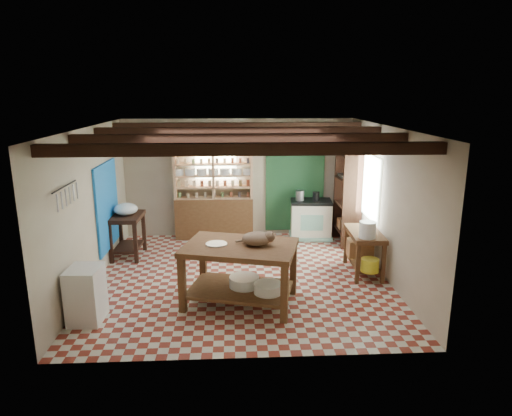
{
  "coord_description": "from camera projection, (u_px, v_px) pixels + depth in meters",
  "views": [
    {
      "loc": [
        -0.15,
        -7.44,
        3.16
      ],
      "look_at": [
        0.27,
        0.3,
        1.18
      ],
      "focal_mm": 32.0,
      "sensor_mm": 36.0,
      "label": 1
    }
  ],
  "objects": [
    {
      "name": "window_back",
      "position": [
        216.0,
        161.0,
        9.95
      ],
      "size": [
        0.9,
        0.02,
        0.8
      ],
      "primitive_type": "cube",
      "color": "beige",
      "rests_on": "wall_back"
    },
    {
      "name": "white_bucket",
      "position": [
        368.0,
        230.0,
        7.65
      ],
      "size": [
        0.29,
        0.29,
        0.28
      ],
      "primitive_type": "cylinder",
      "rotation": [
        0.0,
        0.0,
        -0.04
      ],
      "color": "white",
      "rests_on": "right_counter"
    },
    {
      "name": "right_counter",
      "position": [
        364.0,
        252.0,
        8.12
      ],
      "size": [
        0.58,
        1.1,
        0.77
      ],
      "primitive_type": "cube",
      "rotation": [
        0.0,
        0.0,
        -0.04
      ],
      "color": "brown",
      "rests_on": "floor"
    },
    {
      "name": "tall_rack",
      "position": [
        347.0,
        197.0,
        9.6
      ],
      "size": [
        0.4,
        0.86,
        2.0
      ],
      "primitive_type": "cube",
      "color": "#341C12",
      "rests_on": "floor"
    },
    {
      "name": "cat",
      "position": [
        257.0,
        239.0,
        6.79
      ],
      "size": [
        0.48,
        0.38,
        0.2
      ],
      "primitive_type": "ellipsoid",
      "rotation": [
        0.0,
        0.0,
        -0.09
      ],
      "color": "#8C6C51",
      "rests_on": "work_table"
    },
    {
      "name": "blue_wall_patch",
      "position": [
        107.0,
        206.0,
        8.46
      ],
      "size": [
        0.04,
        1.4,
        1.6
      ],
      "primitive_type": "cube",
      "color": "blue",
      "rests_on": "wall_left"
    },
    {
      "name": "wicker_basket",
      "position": [
        360.0,
        248.0,
        8.42
      ],
      "size": [
        0.46,
        0.38,
        0.31
      ],
      "primitive_type": "cube",
      "rotation": [
        0.0,
        0.0,
        -0.04
      ],
      "color": "#9D693F",
      "rests_on": "right_counter"
    },
    {
      "name": "wall_left",
      "position": [
        90.0,
        207.0,
        7.54
      ],
      "size": [
        0.04,
        5.0,
        2.6
      ],
      "primitive_type": "cube",
      "color": "#BBAE96",
      "rests_on": "floor"
    },
    {
      "name": "work_table",
      "position": [
        240.0,
        274.0,
        6.94
      ],
      "size": [
        1.87,
        1.49,
        0.93
      ],
      "primitive_type": "cube",
      "rotation": [
        0.0,
        0.0,
        -0.26
      ],
      "color": "brown",
      "rests_on": "floor"
    },
    {
      "name": "prep_table",
      "position": [
        128.0,
        236.0,
        8.91
      ],
      "size": [
        0.6,
        0.86,
        0.85
      ],
      "primitive_type": "cube",
      "rotation": [
        0.0,
        0.0,
        -0.03
      ],
      "color": "#341C12",
      "rests_on": "floor"
    },
    {
      "name": "ceiling",
      "position": [
        240.0,
        127.0,
        7.35
      ],
      "size": [
        5.0,
        5.0,
        0.02
      ],
      "primitive_type": "cube",
      "color": "#404044",
      "rests_on": "wall_back"
    },
    {
      "name": "steel_tray",
      "position": [
        216.0,
        244.0,
        6.84
      ],
      "size": [
        0.39,
        0.39,
        0.02
      ],
      "primitive_type": "cylinder",
      "rotation": [
        0.0,
        0.0,
        -0.26
      ],
      "color": "#A5A4AC",
      "rests_on": "work_table"
    },
    {
      "name": "basin_large",
      "position": [
        244.0,
        281.0,
        7.01
      ],
      "size": [
        0.56,
        0.56,
        0.16
      ],
      "primitive_type": "cylinder",
      "rotation": [
        0.0,
        0.0,
        -0.26
      ],
      "color": "white",
      "rests_on": "work_table"
    },
    {
      "name": "utensil_rail",
      "position": [
        65.0,
        195.0,
        6.26
      ],
      "size": [
        0.06,
        0.9,
        0.28
      ],
      "primitive_type": "cube",
      "color": "black",
      "rests_on": "wall_left"
    },
    {
      "name": "wall_front",
      "position": [
        246.0,
        258.0,
        5.25
      ],
      "size": [
        5.0,
        0.04,
        2.6
      ],
      "primitive_type": "cube",
      "color": "#BBAE96",
      "rests_on": "floor"
    },
    {
      "name": "white_cabinet",
      "position": [
        86.0,
        295.0,
        6.39
      ],
      "size": [
        0.47,
        0.55,
        0.79
      ],
      "primitive_type": "cube",
      "rotation": [
        0.0,
        0.0,
        -0.05
      ],
      "color": "white",
      "rests_on": "floor"
    },
    {
      "name": "basin_small",
      "position": [
        268.0,
        288.0,
        6.79
      ],
      "size": [
        0.52,
        0.52,
        0.15
      ],
      "primitive_type": "cylinder",
      "rotation": [
        0.0,
        0.0,
        -0.26
      ],
      "color": "white",
      "rests_on": "work_table"
    },
    {
      "name": "ceiling_beams",
      "position": [
        241.0,
        135.0,
        7.38
      ],
      "size": [
        5.0,
        3.8,
        0.15
      ],
      "primitive_type": "cube",
      "color": "#341C12",
      "rests_on": "ceiling"
    },
    {
      "name": "floor",
      "position": [
        242.0,
        278.0,
        8.0
      ],
      "size": [
        5.0,
        5.0,
        0.02
      ],
      "primitive_type": "cube",
      "color": "maroon",
      "rests_on": "ground"
    },
    {
      "name": "kettle_right",
      "position": [
        316.0,
        196.0,
        9.92
      ],
      "size": [
        0.16,
        0.16,
        0.18
      ],
      "primitive_type": "cylinder",
      "rotation": [
        0.0,
        0.0,
        -0.09
      ],
      "color": "black",
      "rests_on": "stove"
    },
    {
      "name": "shelving_unit",
      "position": [
        214.0,
        189.0,
        9.93
      ],
      "size": [
        1.7,
        0.34,
        2.2
      ],
      "primitive_type": "cube",
      "color": "tan",
      "rests_on": "floor"
    },
    {
      "name": "wall_right",
      "position": [
        387.0,
        204.0,
        7.8
      ],
      "size": [
        0.04,
        5.0,
        2.6
      ],
      "primitive_type": "cube",
      "color": "#BBAE96",
      "rests_on": "floor"
    },
    {
      "name": "wall_back",
      "position": [
        239.0,
        178.0,
        10.09
      ],
      "size": [
        5.0,
        0.04,
        2.6
      ],
      "primitive_type": "cube",
      "color": "#BBAE96",
      "rests_on": "floor"
    },
    {
      "name": "green_wall_patch",
      "position": [
        295.0,
        180.0,
        10.14
      ],
      "size": [
        1.3,
        0.04,
        2.3
      ],
      "primitive_type": "cube",
      "color": "#1E4B28",
      "rests_on": "wall_back"
    },
    {
      "name": "stove",
      "position": [
        311.0,
        219.0,
        10.05
      ],
      "size": [
        0.93,
        0.66,
        0.86
      ],
      "primitive_type": "cube",
      "rotation": [
        0.0,
        0.0,
        -0.09
      ],
      "color": "white",
      "rests_on": "floor"
    },
    {
      "name": "window_right",
      "position": [
        369.0,
        186.0,
        8.74
      ],
      "size": [
        0.02,
        1.3,
        1.2
      ],
      "primitive_type": "cube",
      "color": "beige",
      "rests_on": "wall_right"
    },
    {
      "name": "yellow_tub",
      "position": [
        370.0,
        265.0,
        7.7
      ],
      "size": [
        0.32,
        0.32,
        0.22
      ],
      "primitive_type": "cylinder",
      "rotation": [
        0.0,
        0.0,
        -0.04
      ],
      "color": "gold",
      "rests_on": "right_counter"
    },
    {
      "name": "kettle_left",
      "position": [
        300.0,
        195.0,
        9.92
      ],
      "size": [
        0.2,
        0.2,
        0.21
      ],
      "primitive_type": "cylinder",
      "rotation": [
        0.0,
        0.0,
        -0.09
      ],
      "color": "#A5A4AC",
      "rests_on": "stove"
    },
    {
      "name": "enamel_bowl",
      "position": [
        126.0,
        209.0,
        8.77
      ],
      "size": [
        0.47,
        0.47,
        0.23
      ],
      "primitive_type": "ellipsoid",
      "rotation": [
        0.0,
        0.0,
        -0.03
      ],
      "color": "white",
      "rests_on": "prep_table"
    },
    {
      "name": "pot_rack",
      "position": [
        299.0,
        140.0,
        9.5
      ],
      "size": [
        0.86,
        0.12,
        0.36
      ],
      "primitive_type": "cube",
      "color": "black",
      "rests_on": "ceiling"
    }
  ]
}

